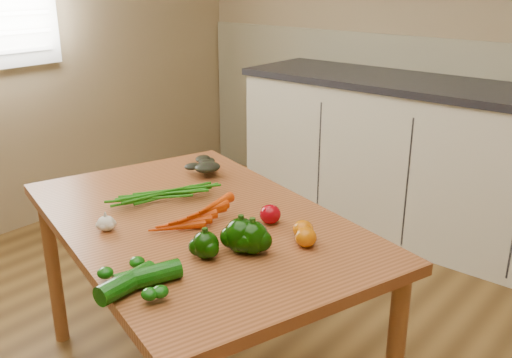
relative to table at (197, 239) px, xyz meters
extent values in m
cube|color=tan|center=(0.15, 2.09, 0.69)|extent=(4.00, 0.02, 2.60)
cube|color=tan|center=(0.15, 2.06, -0.06)|extent=(3.98, 0.03, 1.10)
cube|color=beige|center=(0.35, 1.77, -0.18)|extent=(2.80, 0.60, 0.86)
cube|color=#27272C|center=(0.35, 1.77, 0.27)|extent=(2.84, 0.64, 0.04)
cube|color=#9B552D|center=(0.00, 0.00, 0.06)|extent=(1.47, 1.17, 0.04)
cylinder|color=brown|center=(-0.67, -0.17, -0.29)|extent=(0.06, 0.06, 0.65)
cylinder|color=brown|center=(-0.46, 0.52, -0.29)|extent=(0.06, 0.06, 0.65)
ellipsoid|color=white|center=(-0.15, -0.25, 0.10)|extent=(0.06, 0.06, 0.05)
sphere|color=#0B3102|center=(0.27, -0.08, 0.13)|extent=(0.10, 0.10, 0.10)
sphere|color=#0B3102|center=(0.30, -0.07, 0.12)|extent=(0.10, 0.10, 0.10)
sphere|color=#0B3102|center=(0.22, -0.18, 0.12)|extent=(0.08, 0.08, 0.08)
ellipsoid|color=#97020C|center=(0.21, 0.13, 0.11)|extent=(0.07, 0.07, 0.06)
ellipsoid|color=#CA6105|center=(0.36, 0.10, 0.11)|extent=(0.06, 0.06, 0.06)
ellipsoid|color=#CA6105|center=(0.40, 0.06, 0.11)|extent=(0.07, 0.07, 0.06)
cylinder|color=#084507|center=(0.21, -0.38, 0.10)|extent=(0.11, 0.18, 0.05)
cylinder|color=#084507|center=(0.20, -0.44, 0.10)|extent=(0.06, 0.17, 0.05)
camera|label=1|loc=(1.27, -1.21, 0.85)|focal=40.00mm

